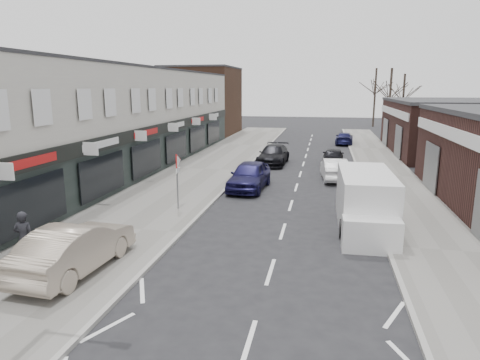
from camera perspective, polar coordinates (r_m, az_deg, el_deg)
The scene contains 17 objects.
pavement_left at distance 30.38m, azimuth -4.76°, elevation 1.39°, with size 5.50×64.00×0.12m, color slate.
pavement_right at distance 29.54m, azimuth 19.25°, elevation 0.43°, with size 3.50×64.00×0.12m, color slate.
shop_terrace_left at distance 30.26m, azimuth -18.72°, elevation 7.42°, with size 8.00×41.00×7.10m, color beige.
brick_block_far at distance 53.84m, azimuth -5.04°, elevation 10.34°, with size 8.00×10.00×8.00m, color #462B1E.
right_unit_far at distance 42.27m, azimuth 26.42°, elevation 6.22°, with size 10.00×16.00×4.50m, color #371D19.
tree_far_a at distance 55.48m, azimuth 19.03°, elevation 5.63°, with size 3.60×3.60×8.00m, color #382D26, non-canonical shape.
tree_far_b at distance 61.76m, azimuth 20.62°, elevation 6.13°, with size 3.60×3.60×7.50m, color #382D26, non-canonical shape.
tree_far_c at distance 67.28m, azimuth 17.29°, elevation 6.80°, with size 3.60×3.60×8.50m, color #382D26, non-canonical shape.
warning_sign at distance 20.15m, azimuth -8.32°, elevation 1.94°, with size 0.12×0.80×2.70m.
white_van at distance 18.54m, azimuth 16.39°, elevation -2.85°, with size 2.21×5.99×2.32m.
sedan_on_pavement at distance 14.40m, azimuth -21.10°, elevation -8.41°, with size 1.62×4.66×1.53m, color #AB9C89.
pedestrian at distance 15.50m, azimuth -26.81°, elevation -6.95°, with size 0.66×0.43×1.81m, color black.
parked_car_left_a at distance 24.56m, azimuth 1.25°, elevation 0.60°, with size 1.90×4.73×1.61m, color #16143F.
parked_car_left_b at distance 32.75m, azimuth 4.47°, elevation 3.37°, with size 2.04×5.01×1.45m, color black.
parked_car_right_a at distance 27.78m, azimuth 12.45°, elevation 1.43°, with size 1.45×4.17×1.37m, color white.
parked_car_right_b at distance 33.09m, azimuth 12.30°, elevation 3.12°, with size 1.58×3.92×1.33m, color black.
parked_car_right_c at distance 45.50m, azimuth 13.73°, elevation 5.41°, with size 1.72×4.23×1.23m, color #14153F.
Camera 1 is at (1.53, -6.67, 5.77)m, focal length 32.00 mm.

